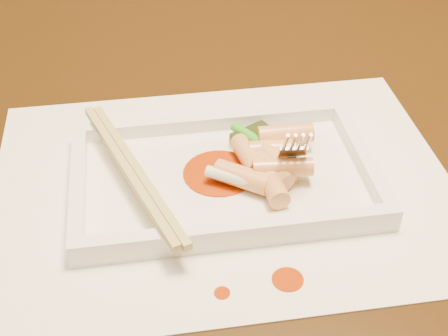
{
  "coord_description": "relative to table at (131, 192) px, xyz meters",
  "views": [
    {
      "loc": [
        0.02,
        -0.53,
        1.11
      ],
      "look_at": [
        0.09,
        -0.12,
        0.77
      ],
      "focal_mm": 50.0,
      "sensor_mm": 36.0,
      "label": 1
    }
  ],
  "objects": [
    {
      "name": "table",
      "position": [
        0.0,
        0.0,
        0.0
      ],
      "size": [
        1.4,
        0.9,
        0.75
      ],
      "color": "black",
      "rests_on": "ground"
    },
    {
      "name": "placemat",
      "position": [
        0.09,
        -0.12,
        0.1
      ],
      "size": [
        0.4,
        0.3,
        0.0
      ],
      "primitive_type": "cube",
      "color": "white",
      "rests_on": "table"
    },
    {
      "name": "sauce_splatter_a",
      "position": [
        0.12,
        -0.23,
        0.1
      ],
      "size": [
        0.02,
        0.02,
        0.0
      ],
      "primitive_type": "cylinder",
      "color": "#A22F04",
      "rests_on": "placemat"
    },
    {
      "name": "sauce_splatter_b",
      "position": [
        0.07,
        -0.24,
        0.1
      ],
      "size": [
        0.01,
        0.01,
        0.0
      ],
      "primitive_type": "cylinder",
      "color": "#A22F04",
      "rests_on": "placemat"
    },
    {
      "name": "plate_base",
      "position": [
        0.09,
        -0.12,
        0.11
      ],
      "size": [
        0.26,
        0.16,
        0.01
      ],
      "primitive_type": "cube",
      "color": "white",
      "rests_on": "placemat"
    },
    {
      "name": "plate_rim_far",
      "position": [
        0.09,
        -0.05,
        0.12
      ],
      "size": [
        0.26,
        0.01,
        0.01
      ],
      "primitive_type": "cube",
      "color": "white",
      "rests_on": "plate_base"
    },
    {
      "name": "plate_rim_near",
      "position": [
        0.09,
        -0.19,
        0.12
      ],
      "size": [
        0.26,
        0.01,
        0.01
      ],
      "primitive_type": "cube",
      "color": "white",
      "rests_on": "plate_base"
    },
    {
      "name": "plate_rim_left",
      "position": [
        -0.04,
        -0.12,
        0.12
      ],
      "size": [
        0.01,
        0.14,
        0.01
      ],
      "primitive_type": "cube",
      "color": "white",
      "rests_on": "plate_base"
    },
    {
      "name": "plate_rim_right",
      "position": [
        0.21,
        -0.12,
        0.12
      ],
      "size": [
        0.01,
        0.14,
        0.01
      ],
      "primitive_type": "cube",
      "color": "white",
      "rests_on": "plate_base"
    },
    {
      "name": "veg_piece",
      "position": [
        0.12,
        -0.08,
        0.12
      ],
      "size": [
        0.05,
        0.04,
        0.01
      ],
      "primitive_type": "cube",
      "rotation": [
        0.0,
        0.0,
        0.48
      ],
      "color": "black",
      "rests_on": "plate_base"
    },
    {
      "name": "scallion_white",
      "position": [
        0.09,
        -0.13,
        0.12
      ],
      "size": [
        0.04,
        0.03,
        0.01
      ],
      "primitive_type": "cylinder",
      "rotation": [
        1.57,
        0.0,
        1.04
      ],
      "color": "#EAEACC",
      "rests_on": "plate_base"
    },
    {
      "name": "scallion_green",
      "position": [
        0.13,
        -0.1,
        0.12
      ],
      "size": [
        0.06,
        0.08,
        0.01
      ],
      "primitive_type": "cylinder",
      "rotation": [
        1.57,
        0.0,
        0.61
      ],
      "color": "#2C9A18",
      "rests_on": "plate_base"
    },
    {
      "name": "chopstick_a",
      "position": [
        0.0,
        -0.12,
        0.13
      ],
      "size": [
        0.07,
        0.19,
        0.01
      ],
      "primitive_type": "cube",
      "rotation": [
        0.0,
        0.0,
        0.33
      ],
      "color": "tan",
      "rests_on": "plate_rim_near"
    },
    {
      "name": "chopstick_b",
      "position": [
        0.01,
        -0.12,
        0.13
      ],
      "size": [
        0.07,
        0.19,
        0.01
      ],
      "primitive_type": "cube",
      "rotation": [
        0.0,
        0.0,
        0.33
      ],
      "color": "tan",
      "rests_on": "plate_rim_near"
    },
    {
      "name": "fork",
      "position": [
        0.16,
        -0.1,
        0.18
      ],
      "size": [
        0.09,
        0.1,
        0.14
      ],
      "primitive_type": null,
      "color": "silver",
      "rests_on": "plate_base"
    },
    {
      "name": "sauce_blob_0",
      "position": [
        0.08,
        -0.11,
        0.11
      ],
      "size": [
        0.06,
        0.06,
        0.0
      ],
      "primitive_type": "cylinder",
      "color": "#A22F04",
      "rests_on": "plate_base"
    },
    {
      "name": "rice_cake_0",
      "position": [
        0.13,
        -0.12,
        0.12
      ],
      "size": [
        0.04,
        0.05,
        0.02
      ],
      "primitive_type": "cylinder",
      "rotation": [
        1.57,
        0.0,
        0.43
      ],
      "color": "#E8B46C",
      "rests_on": "plate_base"
    },
    {
      "name": "rice_cake_1",
      "position": [
        0.12,
        -0.15,
        0.12
      ],
      "size": [
        0.02,
        0.04,
        0.02
      ],
      "primitive_type": "cylinder",
      "rotation": [
        1.57,
        0.0,
        0.09
      ],
      "color": "#E8B46C",
      "rests_on": "plate_base"
    },
    {
      "name": "rice_cake_2",
      "position": [
        0.13,
        -0.13,
        0.13
      ],
      "size": [
        0.05,
        0.02,
        0.02
      ],
      "primitive_type": "cylinder",
      "rotation": [
        1.57,
        0.0,
        1.48
      ],
      "color": "#E8B46C",
      "rests_on": "plate_base"
    },
    {
      "name": "rice_cake_3",
      "position": [
        0.13,
        -0.13,
        0.12
      ],
      "size": [
        0.03,
        0.04,
        0.02
      ],
      "primitive_type": "cylinder",
      "rotation": [
        1.57,
        0.0,
        0.47
      ],
      "color": "#E8B46C",
      "rests_on": "plate_base"
    },
    {
      "name": "rice_cake_4",
      "position": [
        0.1,
        -0.13,
        0.12
      ],
      "size": [
        0.05,
        0.04,
        0.02
      ],
      "primitive_type": "cylinder",
      "rotation": [
        1.57,
        0.0,
        0.95
      ],
      "color": "#E8B46C",
      "rests_on": "plate_base"
    },
    {
      "name": "rice_cake_5",
      "position": [
        0.15,
        -0.09,
        0.13
      ],
      "size": [
        0.05,
        0.02,
        0.02
      ],
      "primitive_type": "cylinder",
      "rotation": [
        1.57,
        0.0,
        1.56
      ],
      "color": "#E8B46C",
      "rests_on": "plate_base"
    },
    {
      "name": "rice_cake_6",
      "position": [
        0.13,
        -0.1,
        0.12
      ],
      "size": [
        0.04,
        0.02,
        0.02
      ],
      "primitive_type": "cylinder",
      "rotation": [
        1.57,
        0.0,
        1.49
      ],
      "color": "#E8B46C",
      "rests_on": "plate_base"
    },
    {
      "name": "rice_cake_7",
      "position": [
        0.11,
        -0.11,
        0.12
      ],
      "size": [
        0.02,
        0.05,
        0.02
      ],
      "primitive_type": "cylinder",
      "rotation": [
        1.57,
        0.0,
        0.19
      ],
      "color": "#E8B46C",
      "rests_on": "plate_base"
    }
  ]
}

